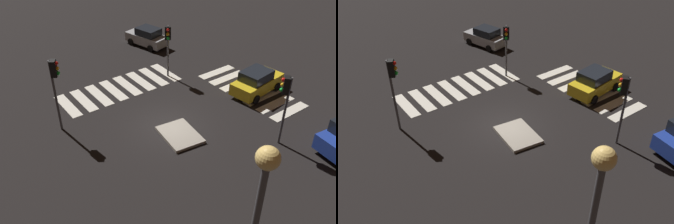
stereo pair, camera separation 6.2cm
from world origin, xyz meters
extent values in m
plane|color=black|center=(0.00, 0.00, 0.00)|extent=(80.00, 80.00, 0.00)
cube|color=gray|center=(-1.26, 0.07, 0.09)|extent=(2.86, 2.30, 0.18)
cube|color=gold|center=(-0.46, -7.35, 0.69)|extent=(2.17, 4.18, 0.82)
cube|color=black|center=(-0.49, -7.11, 1.43)|extent=(1.79, 2.22, 0.66)
cylinder|color=black|center=(0.52, -8.49, 0.32)|extent=(0.31, 0.67, 0.64)
cylinder|color=black|center=(-1.15, -8.68, 0.32)|extent=(0.31, 0.67, 0.64)
cylinder|color=black|center=(0.24, -6.02, 0.32)|extent=(0.31, 0.67, 0.64)
cylinder|color=black|center=(-1.44, -6.22, 0.32)|extent=(0.31, 0.67, 0.64)
sphere|color=#F2EABF|center=(0.24, -9.25, 0.69)|extent=(0.21, 0.21, 0.21)
sphere|color=#F2EABF|center=(-0.70, -9.36, 0.69)|extent=(0.21, 0.21, 0.21)
cube|color=#9EA0A5|center=(10.97, -5.76, 0.65)|extent=(4.06, 2.48, 0.77)
cube|color=black|center=(10.75, -5.82, 1.35)|extent=(2.23, 1.90, 0.63)
cylinder|color=black|center=(11.92, -4.71, 0.30)|extent=(0.64, 0.36, 0.61)
cylinder|color=black|center=(12.30, -6.26, 0.30)|extent=(0.64, 0.36, 0.61)
cylinder|color=black|center=(9.64, -5.27, 0.30)|extent=(0.64, 0.36, 0.61)
cylinder|color=black|center=(10.02, -6.82, 0.30)|extent=(0.64, 0.36, 0.61)
sphere|color=#F2EABF|center=(12.66, -4.89, 0.65)|extent=(0.20, 0.20, 0.20)
sphere|color=#F2EABF|center=(12.88, -5.76, 0.65)|extent=(0.20, 0.20, 0.20)
cylinder|color=black|center=(-6.84, -5.75, 0.36)|extent=(0.36, 0.74, 0.71)
cylinder|color=#47474C|center=(5.21, -3.84, 1.99)|extent=(0.14, 0.14, 3.98)
cube|color=black|center=(5.07, -3.74, 3.50)|extent=(0.52, 0.54, 0.96)
sphere|color=red|center=(4.91, -3.62, 3.80)|extent=(0.22, 0.22, 0.22)
sphere|color=orange|center=(4.91, -3.62, 3.50)|extent=(0.22, 0.22, 0.22)
sphere|color=green|center=(4.91, -3.62, 3.20)|extent=(0.22, 0.22, 0.22)
cylinder|color=#47474C|center=(3.53, 5.38, 2.28)|extent=(0.14, 0.14, 4.56)
cube|color=black|center=(3.43, 5.22, 4.08)|extent=(0.54, 0.51, 0.96)
sphere|color=red|center=(3.33, 5.06, 4.38)|extent=(0.22, 0.22, 0.22)
sphere|color=orange|center=(3.33, 5.06, 4.08)|extent=(0.22, 0.22, 0.22)
sphere|color=green|center=(3.33, 5.06, 3.78)|extent=(0.22, 0.22, 0.22)
cylinder|color=#47474C|center=(-5.12, -4.11, 2.12)|extent=(0.14, 0.14, 4.24)
cube|color=black|center=(-4.98, -4.00, 3.76)|extent=(0.52, 0.54, 0.96)
sphere|color=red|center=(-4.83, -3.87, 4.06)|extent=(0.22, 0.22, 0.22)
sphere|color=orange|center=(-4.83, -3.87, 3.76)|extent=(0.22, 0.22, 0.22)
sphere|color=green|center=(-4.83, -3.87, 3.46)|extent=(0.22, 0.22, 0.22)
sphere|color=#F9D172|center=(-11.17, 5.60, 7.99)|extent=(0.56, 0.56, 0.56)
cube|color=silver|center=(-3.45, -7.25, 0.01)|extent=(0.70, 3.20, 0.02)
cube|color=silver|center=(-2.30, -7.25, 0.01)|extent=(0.70, 3.20, 0.02)
cube|color=silver|center=(-1.15, -7.25, 0.01)|extent=(0.70, 3.20, 0.02)
cube|color=silver|center=(0.00, -7.25, 0.01)|extent=(0.70, 3.20, 0.02)
cube|color=silver|center=(1.15, -7.25, 0.01)|extent=(0.70, 3.20, 0.02)
cube|color=silver|center=(2.30, -7.25, 0.01)|extent=(0.70, 3.20, 0.02)
cube|color=silver|center=(3.45, -7.25, 0.01)|extent=(0.70, 3.20, 0.02)
cube|color=silver|center=(5.76, -4.02, 0.01)|extent=(3.20, 0.70, 0.02)
cube|color=silver|center=(5.76, -2.87, 0.01)|extent=(3.20, 0.70, 0.02)
cube|color=silver|center=(5.76, -1.72, 0.01)|extent=(3.20, 0.70, 0.02)
cube|color=silver|center=(5.76, -0.57, 0.01)|extent=(3.20, 0.70, 0.02)
cube|color=silver|center=(5.76, 0.58, 0.01)|extent=(3.20, 0.70, 0.02)
cube|color=silver|center=(5.76, 1.73, 0.01)|extent=(3.20, 0.70, 0.02)
cube|color=silver|center=(5.76, 2.88, 0.01)|extent=(3.20, 0.70, 0.02)
cube|color=silver|center=(5.76, 4.02, 0.01)|extent=(3.20, 0.70, 0.02)
camera|label=1|loc=(-14.71, 10.88, 13.16)|focal=39.26mm
camera|label=2|loc=(-14.75, 10.83, 13.16)|focal=39.26mm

